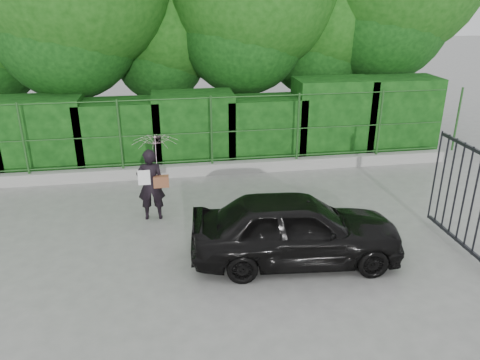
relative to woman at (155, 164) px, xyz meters
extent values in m
plane|color=gray|center=(1.03, -2.16, -1.22)|extent=(80.00, 80.00, 0.00)
cube|color=#9E9E99|center=(1.03, 2.34, -1.07)|extent=(14.00, 0.25, 0.30)
cylinder|color=#204B1C|center=(-3.17, 2.34, -0.02)|extent=(0.06, 0.06, 1.80)
cylinder|color=#204B1C|center=(-0.87, 2.34, -0.02)|extent=(0.06, 0.06, 1.80)
cylinder|color=#204B1C|center=(1.43, 2.34, -0.02)|extent=(0.06, 0.06, 1.80)
cylinder|color=#204B1C|center=(3.73, 2.34, -0.02)|extent=(0.06, 0.06, 1.80)
cylinder|color=#204B1C|center=(6.03, 2.34, -0.02)|extent=(0.06, 0.06, 1.80)
cylinder|color=#204B1C|center=(8.33, 2.34, -0.02)|extent=(0.06, 0.06, 1.80)
cylinder|color=#204B1C|center=(1.03, 2.34, -0.82)|extent=(13.60, 0.03, 0.03)
cylinder|color=#204B1C|center=(1.03, 2.34, -0.07)|extent=(13.60, 0.03, 0.03)
cylinder|color=#204B1C|center=(1.03, 2.34, 0.83)|extent=(13.60, 0.03, 0.03)
cube|color=black|center=(-2.97, 3.34, -0.22)|extent=(2.20, 1.20, 2.00)
cube|color=black|center=(-0.97, 3.34, -0.30)|extent=(2.20, 1.20, 1.84)
cube|color=black|center=(1.03, 3.34, -0.23)|extent=(2.20, 1.20, 1.98)
cube|color=black|center=(3.03, 3.34, -0.32)|extent=(2.20, 1.20, 1.80)
cube|color=black|center=(5.03, 3.34, -0.09)|extent=(2.20, 1.20, 2.26)
cube|color=black|center=(7.03, 3.34, -0.10)|extent=(2.20, 1.20, 2.23)
cylinder|color=black|center=(-4.47, 5.84, 0.65)|extent=(0.36, 0.36, 3.75)
cylinder|color=black|center=(-1.97, 5.04, 1.03)|extent=(0.36, 0.36, 4.50)
cylinder|color=black|center=(0.53, 6.34, 0.40)|extent=(0.36, 0.36, 3.25)
sphere|color=#14470F|center=(0.53, 6.34, 2.35)|extent=(3.90, 3.90, 3.90)
cylinder|color=black|center=(3.03, 5.34, 0.90)|extent=(0.36, 0.36, 4.25)
cylinder|color=black|center=(5.53, 6.04, 0.53)|extent=(0.36, 0.36, 3.50)
sphere|color=#14470F|center=(5.53, 6.04, 2.63)|extent=(4.20, 4.20, 4.20)
cylinder|color=black|center=(7.53, 5.64, 1.15)|extent=(0.36, 0.36, 4.75)
cube|color=#232329|center=(5.63, -2.21, -1.07)|extent=(0.05, 2.00, 0.06)
cube|color=#232329|center=(5.63, -2.21, 0.73)|extent=(0.05, 2.00, 0.06)
cylinder|color=#232329|center=(5.63, -2.41, -0.17)|extent=(0.04, 0.04, 1.90)
cylinder|color=#232329|center=(5.63, -2.16, -0.17)|extent=(0.04, 0.04, 1.90)
cylinder|color=#232329|center=(5.63, -1.91, -0.17)|extent=(0.04, 0.04, 1.90)
cylinder|color=#232329|center=(5.63, -1.66, -0.17)|extent=(0.04, 0.04, 1.90)
cylinder|color=#232329|center=(5.63, -1.41, -0.17)|extent=(0.04, 0.04, 1.90)
cylinder|color=#232329|center=(5.63, -1.16, -0.17)|extent=(0.04, 0.04, 1.90)
imported|color=black|center=(-0.11, -0.03, -0.44)|extent=(0.58, 0.39, 1.56)
imported|color=silver|center=(0.04, 0.02, 0.19)|extent=(0.94, 0.96, 0.87)
cube|color=brown|center=(0.11, -0.11, -0.35)|extent=(0.32, 0.15, 0.24)
cube|color=white|center=(-0.23, -0.15, -0.23)|extent=(0.25, 0.02, 0.32)
imported|color=black|center=(2.46, -2.13, -0.58)|extent=(3.85, 1.82, 1.27)
camera|label=1|loc=(0.29, -9.24, 3.35)|focal=35.00mm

